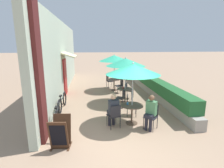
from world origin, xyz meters
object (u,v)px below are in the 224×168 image
at_px(patio_table_near, 132,110).
at_px(cafe_chair_mid_left, 122,97).
at_px(menu_board, 60,133).
at_px(cafe_chair_mid_right, 128,89).
at_px(bicycle_second, 62,102).
at_px(cafe_chair_near_left, 114,114).
at_px(cafe_chair_near_back, 130,104).
at_px(patio_table_mid, 125,92).
at_px(coffee_cup_near, 128,104).
at_px(bicycle_leaning, 57,114).
at_px(patio_umbrella_mid, 126,62).
at_px(patio_table_far, 114,82).
at_px(cafe_chair_far_right, 109,80).
at_px(patio_umbrella_near, 133,69).
at_px(coffee_cup_mid, 123,88).
at_px(patio_umbrella_far, 114,58).
at_px(seated_patron_near_left, 113,109).
at_px(cafe_chair_near_right, 152,114).
at_px(seated_patron_near_right, 151,111).
at_px(cafe_chair_far_left, 120,85).

relative_size(patio_table_near, cafe_chair_mid_left, 0.96).
bearing_deg(menu_board, cafe_chair_mid_right, 62.08).
distance_m(bicycle_second, menu_board, 3.14).
xyz_separation_m(cafe_chair_near_left, cafe_chair_near_back, (0.80, 1.04, 0.00)).
relative_size(patio_table_mid, cafe_chair_mid_right, 0.96).
relative_size(coffee_cup_near, bicycle_leaning, 0.05).
height_order(cafe_chair_near_left, patio_umbrella_mid, patio_umbrella_mid).
relative_size(patio_table_mid, patio_table_far, 1.00).
bearing_deg(cafe_chair_far_right, patio_table_far, 5.77).
distance_m(patio_umbrella_near, coffee_cup_near, 1.31).
bearing_deg(bicycle_leaning, patio_table_far, 52.74).
relative_size(cafe_chair_near_left, patio_table_far, 1.04).
xyz_separation_m(cafe_chair_near_left, cafe_chair_mid_left, (0.63, 2.02, 0.00)).
bearing_deg(cafe_chair_far_right, patio_table_mid, -6.74).
height_order(patio_table_near, coffee_cup_near, coffee_cup_near).
distance_m(cafe_chair_near_left, coffee_cup_mid, 2.92).
bearing_deg(patio_umbrella_far, patio_umbrella_near, -90.27).
xyz_separation_m(cafe_chair_mid_left, patio_table_far, (0.10, 3.22, 0.03)).
bearing_deg(seated_patron_near_left, coffee_cup_near, 5.19).
relative_size(cafe_chair_near_back, coffee_cup_mid, 9.67).
relative_size(cafe_chair_mid_right, bicycle_second, 0.50).
xyz_separation_m(bicycle_leaning, bicycle_second, (-0.02, 1.39, 0.01)).
distance_m(cafe_chair_near_right, coffee_cup_near, 0.95).
relative_size(cafe_chair_near_right, cafe_chair_near_back, 1.00).
distance_m(coffee_cup_near, bicycle_leaning, 2.70).
height_order(coffee_cup_mid, menu_board, menu_board).
height_order(seated_patron_near_right, coffee_cup_near, seated_patron_near_right).
xyz_separation_m(patio_table_near, bicycle_second, (-2.81, 1.85, -0.20)).
distance_m(patio_table_near, cafe_chair_far_right, 5.67).
height_order(coffee_cup_near, bicycle_second, coffee_cup_near).
bearing_deg(cafe_chair_near_left, coffee_cup_near, 15.21).
bearing_deg(patio_table_far, bicycle_leaning, -122.11).
relative_size(coffee_cup_near, cafe_chair_mid_left, 0.10).
relative_size(cafe_chair_near_right, cafe_chair_far_right, 1.00).
xyz_separation_m(seated_patron_near_right, cafe_chair_near_back, (-0.43, 1.30, -0.17)).
bearing_deg(cafe_chair_mid_left, bicycle_leaning, 144.34).
bearing_deg(cafe_chair_mid_right, coffee_cup_mid, -2.88).
distance_m(cafe_chair_near_right, cafe_chair_mid_left, 2.30).
height_order(seated_patron_near_left, cafe_chair_near_back, seated_patron_near_left).
distance_m(patio_umbrella_near, cafe_chair_near_back, 1.73).
distance_m(cafe_chair_near_left, patio_umbrella_mid, 3.27).
xyz_separation_m(patio_table_mid, bicycle_leaning, (-3.03, -1.97, -0.21)).
relative_size(cafe_chair_near_left, bicycle_leaning, 0.50).
bearing_deg(seated_patron_near_left, menu_board, -164.08).
bearing_deg(seated_patron_near_left, cafe_chair_near_back, 31.63).
bearing_deg(cafe_chair_far_left, patio_umbrella_mid, 162.78).
xyz_separation_m(cafe_chair_far_left, bicycle_second, (-3.11, -2.39, -0.17)).
height_order(cafe_chair_mid_right, cafe_chair_far_left, same).
distance_m(patio_table_near, patio_umbrella_mid, 2.88).
bearing_deg(cafe_chair_mid_left, seated_patron_near_right, -135.95).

